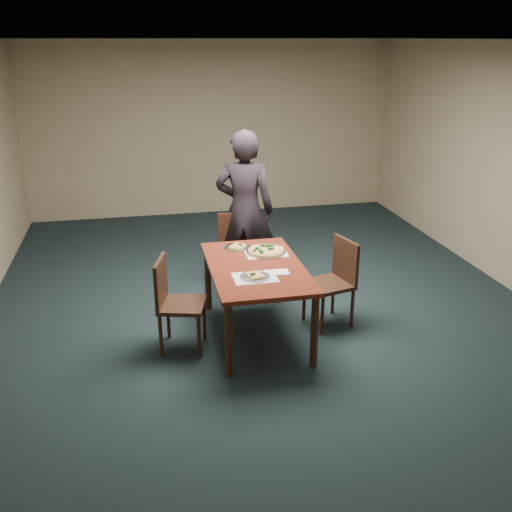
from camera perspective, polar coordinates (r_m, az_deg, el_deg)
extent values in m
plane|color=black|center=(6.23, 1.04, -5.87)|extent=(8.00, 8.00, 0.00)
plane|color=tan|center=(9.60, -4.41, 12.49)|extent=(6.00, 0.00, 6.00)
plane|color=white|center=(5.56, 1.24, 20.83)|extent=(8.00, 8.00, 0.00)
cube|color=#541B10|center=(5.53, 0.00, -1.18)|extent=(0.90, 1.50, 0.04)
cylinder|color=black|center=(5.02, -2.74, -8.43)|extent=(0.07, 0.07, 0.70)
cylinder|color=black|center=(6.25, -4.83, -2.30)|extent=(0.07, 0.07, 0.70)
cylinder|color=black|center=(5.18, 5.86, -7.51)|extent=(0.07, 0.07, 0.70)
cylinder|color=black|center=(6.38, 2.14, -1.73)|extent=(0.07, 0.07, 0.70)
cube|color=black|center=(6.62, -1.78, 0.07)|extent=(0.43, 0.43, 0.04)
cylinder|color=black|center=(6.53, -3.07, -2.52)|extent=(0.04, 0.04, 0.43)
cylinder|color=black|center=(6.85, -3.48, -1.33)|extent=(0.04, 0.04, 0.43)
cylinder|color=black|center=(6.58, 0.04, -2.29)|extent=(0.04, 0.04, 0.43)
cylinder|color=black|center=(6.90, -0.51, -1.12)|extent=(0.04, 0.04, 0.43)
cube|color=black|center=(6.72, -2.05, 2.55)|extent=(0.42, 0.05, 0.44)
cube|color=black|center=(5.46, -7.41, -4.89)|extent=(0.51, 0.51, 0.04)
cylinder|color=black|center=(5.38, -5.72, -8.04)|extent=(0.04, 0.04, 0.43)
cylinder|color=black|center=(5.44, -9.50, -7.87)|extent=(0.04, 0.04, 0.43)
cylinder|color=black|center=(5.70, -5.19, -6.28)|extent=(0.04, 0.04, 0.43)
cylinder|color=black|center=(5.75, -8.77, -6.15)|extent=(0.04, 0.04, 0.43)
cube|color=black|center=(5.40, -9.52, -2.53)|extent=(0.14, 0.41, 0.44)
cube|color=black|center=(5.90, 7.30, -2.82)|extent=(0.51, 0.51, 0.04)
cylinder|color=black|center=(6.05, 4.84, -4.55)|extent=(0.04, 0.04, 0.43)
cylinder|color=black|center=(6.23, 7.70, -3.90)|extent=(0.04, 0.04, 0.43)
cylinder|color=black|center=(5.78, 6.65, -5.93)|extent=(0.04, 0.04, 0.43)
cylinder|color=black|center=(5.96, 9.59, -5.20)|extent=(0.04, 0.04, 0.43)
cube|color=black|center=(5.91, 8.96, -0.36)|extent=(0.13, 0.42, 0.44)
imported|color=black|center=(6.67, -1.14, 4.63)|extent=(0.79, 0.65, 1.87)
cube|color=white|center=(5.85, 0.99, 0.32)|extent=(0.42, 0.32, 0.00)
cube|color=white|center=(5.26, -0.09, -2.15)|extent=(0.40, 0.30, 0.00)
cylinder|color=silver|center=(5.85, 0.99, 0.39)|extent=(0.40, 0.40, 0.01)
cylinder|color=tan|center=(5.84, 0.99, 0.53)|extent=(0.36, 0.36, 0.02)
cylinder|color=#F7D481|center=(5.84, 1.00, 0.66)|extent=(0.32, 0.32, 0.01)
sphere|color=#194816|center=(5.91, 1.36, 1.07)|extent=(0.04, 0.04, 0.04)
sphere|color=#194816|center=(5.81, 1.35, 0.75)|extent=(0.04, 0.04, 0.04)
sphere|color=#194816|center=(5.91, 0.72, 1.09)|extent=(0.04, 0.04, 0.04)
sphere|color=#194816|center=(5.91, 1.25, 1.06)|extent=(0.03, 0.03, 0.03)
sphere|color=#194816|center=(5.79, 0.40, 0.64)|extent=(0.03, 0.03, 0.03)
sphere|color=#194816|center=(5.72, 0.57, 0.43)|extent=(0.04, 0.04, 0.04)
sphere|color=#194816|center=(5.91, 1.61, 1.09)|extent=(0.04, 0.04, 0.04)
sphere|color=#194816|center=(5.90, 1.10, 1.05)|extent=(0.04, 0.04, 0.04)
sphere|color=#194816|center=(5.82, 0.10, 0.79)|extent=(0.04, 0.04, 0.04)
sphere|color=#194816|center=(5.77, -0.16, 0.55)|extent=(0.03, 0.03, 0.03)
sphere|color=#194816|center=(5.92, 0.55, 1.12)|extent=(0.04, 0.04, 0.04)
sphere|color=#194816|center=(5.77, 0.33, 0.59)|extent=(0.04, 0.04, 0.04)
sphere|color=#194816|center=(5.83, 1.68, 0.76)|extent=(0.03, 0.03, 0.03)
cylinder|color=silver|center=(5.25, -0.09, -2.09)|extent=(0.28, 0.28, 0.01)
cube|color=tan|center=(5.25, -0.09, -1.96)|extent=(0.16, 0.19, 0.02)
cube|color=#F7D481|center=(5.24, -0.09, -1.84)|extent=(0.13, 0.16, 0.01)
sphere|color=#194816|center=(5.23, -0.18, -1.77)|extent=(0.03, 0.03, 0.03)
sphere|color=#194816|center=(5.22, -0.41, -1.82)|extent=(0.03, 0.03, 0.03)
cylinder|color=silver|center=(5.99, -1.86, 0.87)|extent=(0.28, 0.28, 0.01)
cube|color=tan|center=(5.99, -1.86, 0.99)|extent=(0.21, 0.21, 0.02)
cube|color=#F7D481|center=(5.98, -1.87, 1.09)|extent=(0.17, 0.17, 0.01)
sphere|color=#194816|center=(5.97, -1.49, 1.17)|extent=(0.03, 0.03, 0.03)
sphere|color=#194816|center=(5.99, -1.79, 1.23)|extent=(0.03, 0.03, 0.03)
cube|color=white|center=(5.37, 2.55, -1.61)|extent=(0.15, 0.15, 0.01)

